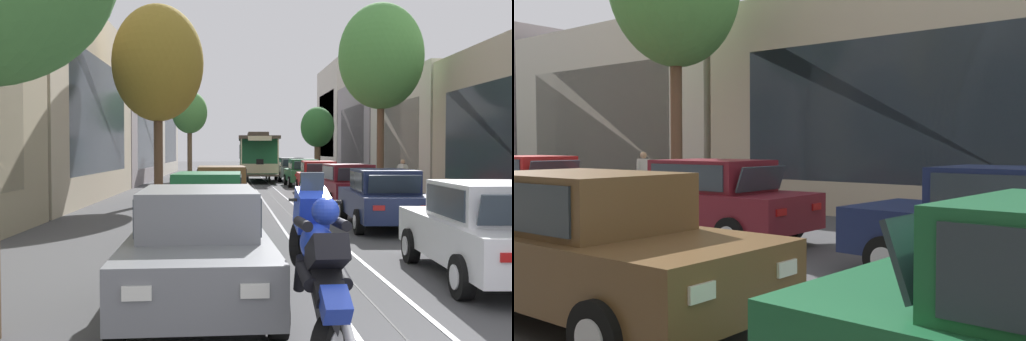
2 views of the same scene
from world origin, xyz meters
The scene contains 6 objects.
building_facade_right centered at (9.94, 25.57, 4.29)m, with size 5.76×57.26×10.77m.
parked_car_brown_mid_left centered at (-2.19, 13.50, 0.80)m, with size 2.07×4.39×1.58m.
parked_car_navy_second_right centered at (2.19, 10.44, 0.80)m, with size 2.14×4.42×1.58m.
parked_car_maroon_mid_right centered at (2.40, 16.22, 0.80)m, with size 2.12×4.41×1.58m.
parked_car_red_fourth_right centered at (2.31, 22.64, 0.80)m, with size 2.15×4.42×1.58m.
pedestrian_on_left_pavement centered at (6.62, 23.30, 0.93)m, with size 0.55×0.42×1.64m.
Camera 2 is at (-5.89, 8.07, 1.88)m, focal length 41.79 mm.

